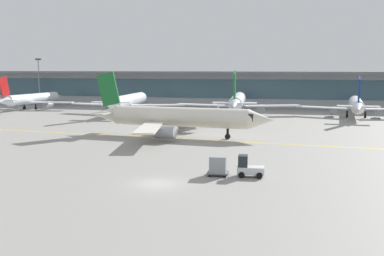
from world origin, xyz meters
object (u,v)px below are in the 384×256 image
Objects in this scene: gate_airplane_2 at (237,101)px; gate_airplane_3 at (356,105)px; cargo_dolly_lead at (218,165)px; gate_airplane_1 at (128,101)px; apron_light_mast_0 at (39,79)px; gate_airplane_0 at (33,99)px; baggage_tug at (248,168)px; taxiing_regional_jet at (178,117)px.

gate_airplane_2 reaches higher than gate_airplane_3.
gate_airplane_3 is 12.14× the size of cargo_dolly_lead.
gate_airplane_1 is 2.20× the size of apron_light_mast_0.
gate_airplane_0 reaches higher than baggage_tug.
gate_airplane_0 is 28.98m from gate_airplane_1.
cargo_dolly_lead is (-19.12, -60.57, -1.62)m from gate_airplane_3.
taxiing_regional_jet is at bearing -43.25° from apron_light_mast_0.
gate_airplane_0 is 11.72× the size of cargo_dolly_lead.
baggage_tug is 2.96m from cargo_dolly_lead.
cargo_dolly_lead is (10.66, -24.17, -1.92)m from taxiing_regional_jet.
apron_light_mast_0 reaches higher than baggage_tug.
gate_airplane_3 is at bearing 67.84° from cargo_dolly_lead.
taxiing_regional_jet reaches higher than gate_airplane_0.
baggage_tug is at bearing -129.87° from gate_airplane_0.
baggage_tug is 0.20× the size of apron_light_mast_0.
apron_light_mast_0 reaches higher than cargo_dolly_lead.
gate_airplane_1 is at bearing 127.54° from taxiing_regional_jet.
gate_airplane_1 is 25.16m from gate_airplane_2.
gate_airplane_0 is 9.63× the size of baggage_tug.
gate_airplane_2 reaches higher than gate_airplane_0.
gate_airplane_0 is 88.22m from baggage_tug.
gate_airplane_1 reaches higher than baggage_tug.
cargo_dolly_lead is 0.17× the size of apron_light_mast_0.
baggage_tug is at bearing -55.39° from taxiing_regional_jet.
gate_airplane_3 is at bearing 70.35° from baggage_tug.
gate_airplane_2 is 13.65× the size of cargo_dolly_lead.
gate_airplane_1 is at bearing 98.66° from gate_airplane_3.
gate_airplane_0 is at bearing 130.66° from baggage_tug.
baggage_tug is 1.22× the size of cargo_dolly_lead.
taxiing_regional_jet is at bearing -151.37° from gate_airplane_1.
apron_light_mast_0 is (-85.92, 16.40, 4.63)m from gate_airplane_3.
taxiing_regional_jet is 26.48m from cargo_dolly_lead.
gate_airplane_0 is at bearing 82.15° from gate_airplane_2.
cargo_dolly_lead is at bearing -131.36° from gate_airplane_0.
cargo_dolly_lead is at bearing -154.93° from gate_airplane_1.
gate_airplane_2 reaches higher than taxiing_regional_jet.
apron_light_mast_0 is at bearing 68.97° from gate_airplane_2.
gate_airplane_1 is 41.15m from apron_light_mast_0.
gate_airplane_1 is 10.78× the size of baggage_tug.
gate_airplane_1 is (28.40, -5.72, 0.31)m from gate_airplane_0.
taxiing_regional_jet is at bearing 144.82° from gate_airplane_3.
gate_airplane_3 is 0.90× the size of taxiing_regional_jet.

